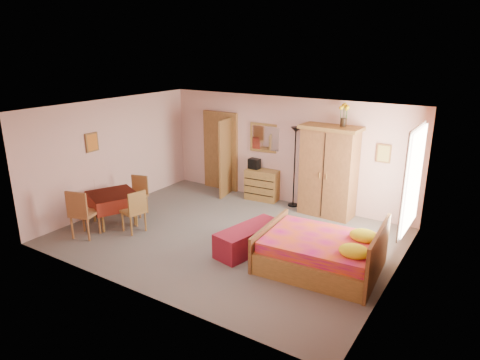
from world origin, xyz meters
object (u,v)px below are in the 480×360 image
Objects in this scene: bed at (320,244)px; chair_east at (133,211)px; wardrobe at (329,171)px; dining_table at (114,208)px; floor_lamp at (294,167)px; chair_north at (136,196)px; bench at (249,239)px; wall_mirror at (267,138)px; stereo at (254,164)px; sunflower_vase at (344,115)px; chair_west at (90,200)px; chest_of_drawers at (262,185)px; chair_south at (84,213)px.

bed is 2.22× the size of chair_east.
wardrobe is 2.19× the size of dining_table.
chair_north is (-2.77, -2.47, -0.52)m from floor_lamp.
wardrobe is 1.46× the size of bench.
wall_mirror is 0.45× the size of bed.
wall_mirror is at bearing 39.77° from stereo.
bench is (0.34, -2.61, -0.73)m from floor_lamp.
bed is (2.59, -2.72, -1.08)m from wall_mirror.
bench is at bearing 179.54° from bed.
bench is (-1.40, -0.08, -0.23)m from bed.
chair_north is (-3.91, -2.43, -1.88)m from sunflower_vase.
chair_west is at bearing -173.74° from dining_table.
bench is 1.56× the size of chair_east.
chest_of_drawers is 0.89× the size of wall_mirror.
wardrobe is 2.44× the size of chair_west.
stereo is at bearing 179.93° from wardrobe.
chest_of_drawers is at bearing 132.10° from bed.
chest_of_drawers is 0.80× the size of chair_south.
sunflower_vase reaches higher than floor_lamp.
chair_west is at bearing 28.56° from chair_north.
floor_lamp reaches higher than chair_east.
stereo reaches higher than bench.
sunflower_vase is (0.24, 0.05, 1.29)m from wardrobe.
floor_lamp is at bearing -3.46° from chest_of_drawers.
bed is at bearing -48.98° from chest_of_drawers.
wall_mirror is 3.75m from chair_east.
wall_mirror is at bearing 173.06° from wardrobe.
chair_north is (-4.51, 0.06, -0.02)m from bed.
wardrobe reaches higher than chair_north.
sunflower_vase reaches higher than bed.
floor_lamp is 1.36× the size of bench.
chair_east is (0.61, -0.69, 0.01)m from chair_north.
chair_west is (-2.64, -3.36, -1.12)m from wall_mirror.
sunflower_vase is 3.16m from bed.
chest_of_drawers is 0.58× the size of bench.
chair_south is at bearing -119.91° from wall_mirror.
chest_of_drawers is at bearing -178.48° from floor_lamp.
wall_mirror is 0.90× the size of chair_south.
stereo reaches higher than chair_west.
bed is 1.42m from bench.
wardrobe is at bearing -162.25° from chair_north.
chest_of_drawers is 0.97× the size of chair_west.
wardrobe is at bearing -32.61° from chair_east.
bench is (1.44, -2.60, -0.67)m from stereo.
sunflower_vase is 5.90m from chair_west.
floor_lamp is 0.94× the size of wardrobe.
wardrobe reaches higher than chair_west.
stereo is 0.27× the size of chair_south.
chest_of_drawers is at bearing 114.80° from bench.
dining_table reaches higher than bench.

